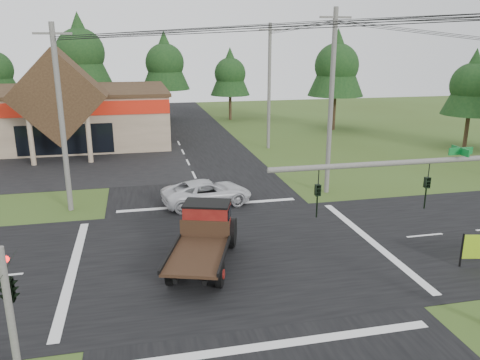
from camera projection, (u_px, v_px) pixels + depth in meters
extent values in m
plane|color=#3A4D1B|center=(232.00, 254.00, 21.61)|extent=(120.00, 120.00, 0.00)
cube|color=black|center=(232.00, 254.00, 21.61)|extent=(12.00, 120.00, 0.02)
cube|color=black|center=(232.00, 254.00, 21.61)|extent=(120.00, 12.00, 0.02)
cube|color=black|center=(8.00, 169.00, 36.50)|extent=(28.00, 14.00, 0.02)
cube|color=gray|center=(10.00, 117.00, 45.71)|extent=(30.00, 15.00, 5.00)
cube|color=#332014|center=(6.00, 91.00, 45.00)|extent=(30.40, 15.40, 0.30)
cube|color=#332014|center=(59.00, 96.00, 38.21)|extent=(7.78, 4.00, 7.78)
cylinder|color=gray|center=(31.00, 141.00, 37.07)|extent=(0.40, 0.40, 4.00)
cylinder|color=gray|center=(89.00, 138.00, 37.99)|extent=(0.40, 0.40, 4.00)
cube|color=black|center=(65.00, 139.00, 40.19)|extent=(8.00, 0.08, 2.60)
cylinder|color=#595651|center=(400.00, 163.00, 13.64)|extent=(8.00, 0.16, 0.16)
imported|color=black|center=(426.00, 193.00, 14.13)|extent=(0.16, 0.20, 1.00)
imported|color=black|center=(317.00, 201.00, 13.40)|extent=(0.16, 0.20, 1.00)
cube|color=#0C6626|center=(461.00, 151.00, 13.99)|extent=(0.80, 0.04, 0.22)
cylinder|color=#595651|center=(11.00, 323.00, 12.40)|extent=(0.20, 0.20, 4.40)
imported|color=black|center=(5.00, 269.00, 12.17)|extent=(0.53, 2.48, 1.00)
sphere|color=#FF0C0C|center=(6.00, 259.00, 12.26)|extent=(0.18, 0.18, 0.18)
cylinder|color=#595651|center=(62.00, 121.00, 25.98)|extent=(0.30, 0.30, 10.50)
cube|color=#595651|center=(52.00, 33.00, 24.69)|extent=(2.00, 0.12, 0.12)
cylinder|color=#595651|center=(331.00, 104.00, 29.18)|extent=(0.30, 0.30, 11.50)
cube|color=#595651|center=(336.00, 17.00, 27.75)|extent=(2.00, 0.12, 0.12)
cylinder|color=#595651|center=(269.00, 88.00, 42.35)|extent=(0.30, 0.30, 11.20)
cube|color=#595651|center=(270.00, 30.00, 40.97)|extent=(2.00, 0.12, 0.12)
cylinder|color=#332316|center=(0.00, 110.00, 56.33)|extent=(0.36, 0.36, 3.50)
cylinder|color=#332316|center=(85.00, 105.00, 57.34)|extent=(0.36, 0.36, 4.55)
cone|color=black|center=(80.00, 49.00, 55.51)|extent=(7.28, 7.28, 8.58)
sphere|color=black|center=(80.00, 53.00, 55.62)|extent=(5.72, 5.72, 5.72)
cylinder|color=#332316|center=(167.00, 104.00, 60.46)|extent=(0.36, 0.36, 3.85)
cone|color=black|center=(165.00, 60.00, 58.92)|extent=(6.16, 6.16, 7.26)
sphere|color=black|center=(165.00, 63.00, 59.01)|extent=(4.84, 4.84, 4.84)
cylinder|color=#332316|center=(230.00, 107.00, 60.35)|extent=(0.36, 0.36, 3.15)
cone|color=black|center=(230.00, 71.00, 59.09)|extent=(5.04, 5.04, 5.94)
sphere|color=black|center=(230.00, 73.00, 59.16)|extent=(3.96, 3.96, 3.96)
cylinder|color=#332316|center=(334.00, 113.00, 52.96)|extent=(0.36, 0.36, 3.85)
cone|color=black|center=(337.00, 62.00, 51.42)|extent=(6.16, 6.16, 7.26)
sphere|color=black|center=(337.00, 65.00, 51.51)|extent=(4.84, 4.84, 4.84)
cylinder|color=#332316|center=(466.00, 131.00, 43.48)|extent=(0.36, 0.36, 3.15)
cone|color=black|center=(473.00, 82.00, 42.22)|extent=(5.04, 5.04, 5.94)
sphere|color=black|center=(473.00, 85.00, 42.29)|extent=(3.96, 3.96, 3.96)
imported|color=silver|center=(207.00, 193.00, 28.17)|extent=(5.73, 3.32, 1.50)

